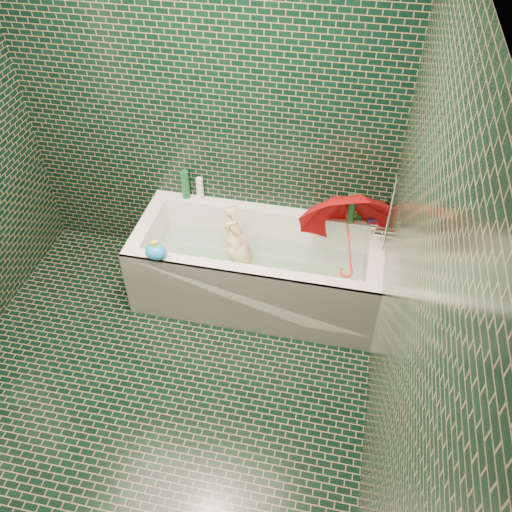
% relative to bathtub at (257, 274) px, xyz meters
% --- Properties ---
extents(floor, '(2.80, 2.80, 0.00)m').
position_rel_bathtub_xyz_m(floor, '(-0.45, -1.01, -0.21)').
color(floor, black).
rests_on(floor, ground).
extents(wall_back, '(2.80, 0.00, 2.80)m').
position_rel_bathtub_xyz_m(wall_back, '(-0.45, 0.39, 1.04)').
color(wall_back, black).
rests_on(wall_back, floor).
extents(wall_right, '(0.00, 2.80, 2.80)m').
position_rel_bathtub_xyz_m(wall_right, '(0.85, -1.01, 1.04)').
color(wall_right, black).
rests_on(wall_right, floor).
extents(bathtub, '(1.70, 0.75, 0.55)m').
position_rel_bathtub_xyz_m(bathtub, '(0.00, 0.00, 0.00)').
color(bathtub, white).
rests_on(bathtub, floor).
extents(bath_mat, '(1.35, 0.47, 0.01)m').
position_rel_bathtub_xyz_m(bath_mat, '(0.00, 0.02, -0.06)').
color(bath_mat, green).
rests_on(bath_mat, bathtub).
extents(water, '(1.48, 0.53, 0.00)m').
position_rel_bathtub_xyz_m(water, '(0.00, 0.02, 0.09)').
color(water, silver).
rests_on(water, bathtub).
extents(faucet, '(0.18, 0.19, 0.55)m').
position_rel_bathtub_xyz_m(faucet, '(0.81, 0.01, 0.56)').
color(faucet, silver).
rests_on(faucet, wall_right).
extents(child, '(0.88, 0.45, 0.36)m').
position_rel_bathtub_xyz_m(child, '(-0.10, 0.03, 0.10)').
color(child, '#E7B990').
rests_on(child, bathtub).
extents(umbrella, '(0.77, 0.94, 0.89)m').
position_rel_bathtub_xyz_m(umbrella, '(0.60, 0.07, 0.41)').
color(umbrella, red).
rests_on(umbrella, bathtub).
extents(soap_bottle_a, '(0.12, 0.12, 0.26)m').
position_rel_bathtub_xyz_m(soap_bottle_a, '(0.80, 0.35, 0.34)').
color(soap_bottle_a, white).
rests_on(soap_bottle_a, bathtub).
extents(soap_bottle_b, '(0.10, 0.10, 0.21)m').
position_rel_bathtub_xyz_m(soap_bottle_b, '(0.77, 0.31, 0.34)').
color(soap_bottle_b, '#411C6B').
rests_on(soap_bottle_b, bathtub).
extents(soap_bottle_c, '(0.15, 0.15, 0.19)m').
position_rel_bathtub_xyz_m(soap_bottle_c, '(0.64, 0.34, 0.34)').
color(soap_bottle_c, '#154C29').
rests_on(soap_bottle_c, bathtub).
extents(bottle_right_tall, '(0.07, 0.07, 0.22)m').
position_rel_bathtub_xyz_m(bottle_right_tall, '(0.60, 0.32, 0.45)').
color(bottle_right_tall, '#154C29').
rests_on(bottle_right_tall, bathtub).
extents(bottle_right_pump, '(0.06, 0.06, 0.20)m').
position_rel_bathtub_xyz_m(bottle_right_pump, '(0.80, 0.34, 0.44)').
color(bottle_right_pump, silver).
rests_on(bottle_right_pump, bathtub).
extents(bottle_left_tall, '(0.08, 0.08, 0.22)m').
position_rel_bathtub_xyz_m(bottle_left_tall, '(-0.61, 0.35, 0.45)').
color(bottle_left_tall, '#154C29').
rests_on(bottle_left_tall, bathtub).
extents(bottle_left_short, '(0.07, 0.07, 0.17)m').
position_rel_bathtub_xyz_m(bottle_left_short, '(-0.50, 0.36, 0.43)').
color(bottle_left_short, white).
rests_on(bottle_left_short, bathtub).
extents(rubber_duck, '(0.11, 0.08, 0.09)m').
position_rel_bathtub_xyz_m(rubber_duck, '(0.60, 0.36, 0.38)').
color(rubber_duck, yellow).
rests_on(rubber_duck, bathtub).
extents(bath_toy, '(0.15, 0.13, 0.14)m').
position_rel_bathtub_xyz_m(bath_toy, '(-0.59, -0.33, 0.40)').
color(bath_toy, '#1982E2').
rests_on(bath_toy, bathtub).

